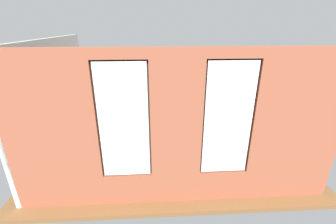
{
  "coord_description": "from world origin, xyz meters",
  "views": [
    {
      "loc": [
        0.37,
        6.14,
        3.34
      ],
      "look_at": [
        0.02,
        0.4,
        1.07
      ],
      "focal_mm": 24.0,
      "sensor_mm": 36.0,
      "label": 1
    }
  ],
  "objects_px": {
    "tv_flatscreen": "(70,114)",
    "potted_plant_foreground_right": "(99,108)",
    "remote_gray": "(160,122)",
    "table_plant_small": "(165,119)",
    "media_console": "(74,136)",
    "potted_plant_beside_window_right": "(92,159)",
    "cup_ceramic": "(175,120)",
    "papasan_chair": "(144,108)",
    "potted_plant_mid_room_small": "(198,122)",
    "potted_plant_corner_far_left": "(286,155)",
    "candle_jar": "(153,123)",
    "couch_left": "(253,137)",
    "coffee_table": "(165,125)",
    "couch_by_window": "(173,166)"
  },
  "relations": [
    {
      "from": "tv_flatscreen",
      "to": "potted_plant_foreground_right",
      "type": "bearing_deg",
      "value": -98.43
    },
    {
      "from": "remote_gray",
      "to": "potted_plant_foreground_right",
      "type": "relative_size",
      "value": 0.15
    },
    {
      "from": "table_plant_small",
      "to": "tv_flatscreen",
      "type": "distance_m",
      "value": 2.76
    },
    {
      "from": "media_console",
      "to": "potted_plant_beside_window_right",
      "type": "distance_m",
      "value": 2.09
    },
    {
      "from": "cup_ceramic",
      "to": "papasan_chair",
      "type": "xyz_separation_m",
      "value": [
        1.07,
        -1.2,
        -0.03
      ]
    },
    {
      "from": "papasan_chair",
      "to": "potted_plant_mid_room_small",
      "type": "relative_size",
      "value": 2.18
    },
    {
      "from": "papasan_chair",
      "to": "media_console",
      "type": "bearing_deg",
      "value": 42.28
    },
    {
      "from": "cup_ceramic",
      "to": "papasan_chair",
      "type": "bearing_deg",
      "value": -48.4
    },
    {
      "from": "media_console",
      "to": "potted_plant_mid_room_small",
      "type": "distance_m",
      "value": 3.8
    },
    {
      "from": "potted_plant_mid_room_small",
      "to": "potted_plant_corner_far_left",
      "type": "bearing_deg",
      "value": 122.75
    },
    {
      "from": "tv_flatscreen",
      "to": "papasan_chair",
      "type": "bearing_deg",
      "value": -137.77
    },
    {
      "from": "candle_jar",
      "to": "remote_gray",
      "type": "distance_m",
      "value": 0.29
    },
    {
      "from": "remote_gray",
      "to": "tv_flatscreen",
      "type": "distance_m",
      "value": 2.64
    },
    {
      "from": "cup_ceramic",
      "to": "remote_gray",
      "type": "distance_m",
      "value": 0.49
    },
    {
      "from": "table_plant_small",
      "to": "media_console",
      "type": "bearing_deg",
      "value": 9.65
    },
    {
      "from": "media_console",
      "to": "tv_flatscreen",
      "type": "relative_size",
      "value": 0.81
    },
    {
      "from": "table_plant_small",
      "to": "potted_plant_foreground_right",
      "type": "height_order",
      "value": "potted_plant_foreground_right"
    },
    {
      "from": "papasan_chair",
      "to": "potted_plant_mid_room_small",
      "type": "height_order",
      "value": "papasan_chair"
    },
    {
      "from": "couch_left",
      "to": "tv_flatscreen",
      "type": "distance_m",
      "value": 5.22
    },
    {
      "from": "couch_left",
      "to": "remote_gray",
      "type": "height_order",
      "value": "couch_left"
    },
    {
      "from": "candle_jar",
      "to": "potted_plant_corner_far_left",
      "type": "relative_size",
      "value": 0.1
    },
    {
      "from": "coffee_table",
      "to": "cup_ceramic",
      "type": "bearing_deg",
      "value": -159.81
    },
    {
      "from": "tv_flatscreen",
      "to": "potted_plant_beside_window_right",
      "type": "distance_m",
      "value": 2.09
    },
    {
      "from": "cup_ceramic",
      "to": "couch_by_window",
      "type": "bearing_deg",
      "value": 83.26
    },
    {
      "from": "papasan_chair",
      "to": "potted_plant_foreground_right",
      "type": "xyz_separation_m",
      "value": [
        1.66,
        -0.25,
        -0.05
      ]
    },
    {
      "from": "papasan_chair",
      "to": "potted_plant_beside_window_right",
      "type": "distance_m",
      "value": 3.7
    },
    {
      "from": "tv_flatscreen",
      "to": "potted_plant_mid_room_small",
      "type": "relative_size",
      "value": 2.06
    },
    {
      "from": "potted_plant_mid_room_small",
      "to": "potted_plant_beside_window_right",
      "type": "xyz_separation_m",
      "value": [
        2.73,
        2.42,
        0.28
      ]
    },
    {
      "from": "couch_by_window",
      "to": "remote_gray",
      "type": "xyz_separation_m",
      "value": [
        0.22,
        -2.24,
        0.12
      ]
    },
    {
      "from": "potted_plant_foreground_right",
      "to": "potted_plant_corner_far_left",
      "type": "distance_m",
      "value": 6.31
    },
    {
      "from": "table_plant_small",
      "to": "remote_gray",
      "type": "bearing_deg",
      "value": -30.03
    },
    {
      "from": "couch_left",
      "to": "potted_plant_foreground_right",
      "type": "bearing_deg",
      "value": -112.19
    },
    {
      "from": "couch_left",
      "to": "potted_plant_mid_room_small",
      "type": "xyz_separation_m",
      "value": [
        1.41,
        -1.05,
        0.04
      ]
    },
    {
      "from": "tv_flatscreen",
      "to": "potted_plant_corner_far_left",
      "type": "relative_size",
      "value": 0.91
    },
    {
      "from": "potted_plant_foreground_right",
      "to": "potted_plant_corner_far_left",
      "type": "relative_size",
      "value": 0.91
    },
    {
      "from": "couch_left",
      "to": "remote_gray",
      "type": "relative_size",
      "value": 11.42
    },
    {
      "from": "potted_plant_foreground_right",
      "to": "media_console",
      "type": "bearing_deg",
      "value": 81.58
    },
    {
      "from": "table_plant_small",
      "to": "potted_plant_corner_far_left",
      "type": "relative_size",
      "value": 0.18
    },
    {
      "from": "table_plant_small",
      "to": "potted_plant_foreground_right",
      "type": "distance_m",
      "value": 2.86
    },
    {
      "from": "cup_ceramic",
      "to": "potted_plant_mid_room_small",
      "type": "distance_m",
      "value": 0.74
    },
    {
      "from": "table_plant_small",
      "to": "potted_plant_foreground_right",
      "type": "xyz_separation_m",
      "value": [
        2.39,
        -1.57,
        -0.15
      ]
    },
    {
      "from": "couch_by_window",
      "to": "potted_plant_beside_window_right",
      "type": "height_order",
      "value": "potted_plant_beside_window_right"
    },
    {
      "from": "candle_jar",
      "to": "tv_flatscreen",
      "type": "xyz_separation_m",
      "value": [
        2.32,
        0.35,
        0.48
      ]
    },
    {
      "from": "media_console",
      "to": "tv_flatscreen",
      "type": "bearing_deg",
      "value": -90.0
    },
    {
      "from": "cup_ceramic",
      "to": "potted_plant_beside_window_right",
      "type": "bearing_deg",
      "value": 49.76
    },
    {
      "from": "couch_left",
      "to": "coffee_table",
      "type": "height_order",
      "value": "couch_left"
    },
    {
      "from": "coffee_table",
      "to": "media_console",
      "type": "relative_size",
      "value": 1.36
    },
    {
      "from": "table_plant_small",
      "to": "remote_gray",
      "type": "height_order",
      "value": "table_plant_small"
    },
    {
      "from": "potted_plant_mid_room_small",
      "to": "table_plant_small",
      "type": "bearing_deg",
      "value": 9.13
    },
    {
      "from": "couch_left",
      "to": "potted_plant_mid_room_small",
      "type": "distance_m",
      "value": 1.76
    }
  ]
}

